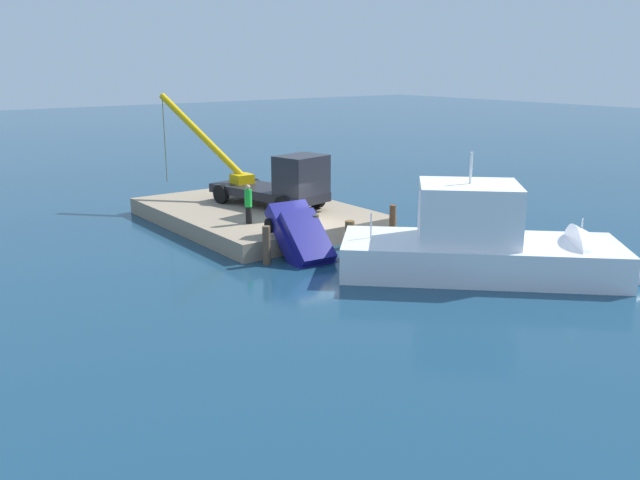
# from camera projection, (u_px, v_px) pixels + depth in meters

# --- Properties ---
(ground) EXTENTS (200.00, 200.00, 0.00)m
(ground) POSITION_uv_depth(u_px,v_px,m) (309.00, 241.00, 31.39)
(ground) COLOR navy
(dock) EXTENTS (12.18, 8.63, 0.82)m
(dock) POSITION_uv_depth(u_px,v_px,m) (255.00, 215.00, 34.99)
(dock) COLOR gray
(dock) RESTS_ON ground
(crane_truck) EXTENTS (10.90, 4.46, 5.55)m
(crane_truck) POSITION_uv_depth(u_px,v_px,m) (278.00, 181.00, 34.33)
(crane_truck) COLOR black
(crane_truck) RESTS_ON dock
(dock_worker) EXTENTS (0.34, 0.34, 1.83)m
(dock_worker) POSITION_uv_depth(u_px,v_px,m) (248.00, 204.00, 31.13)
(dock_worker) COLOR black
(dock_worker) RESTS_ON dock
(salvaged_car) EXTENTS (3.99, 2.30, 3.52)m
(salvaged_car) POSITION_uv_depth(u_px,v_px,m) (306.00, 246.00, 28.39)
(salvaged_car) COLOR navy
(salvaged_car) RESTS_ON ground
(moored_yacht) EXTENTS (11.42, 11.76, 6.55)m
(moored_yacht) POSITION_uv_depth(u_px,v_px,m) (521.00, 263.00, 26.23)
(moored_yacht) COLOR white
(moored_yacht) RESTS_ON ground
(piling_near) EXTENTS (0.33, 0.33, 1.61)m
(piling_near) POSITION_uv_depth(u_px,v_px,m) (266.00, 245.00, 27.71)
(piling_near) COLOR brown
(piling_near) RESTS_ON ground
(piling_mid) EXTENTS (0.37, 0.37, 1.78)m
(piling_mid) POSITION_uv_depth(u_px,v_px,m) (315.00, 235.00, 29.06)
(piling_mid) COLOR brown
(piling_mid) RESTS_ON ground
(piling_far) EXTENTS (0.43, 0.43, 1.24)m
(piling_far) POSITION_uv_depth(u_px,v_px,m) (350.00, 234.00, 30.20)
(piling_far) COLOR brown
(piling_far) RESTS_ON ground
(piling_end) EXTENTS (0.30, 0.30, 1.66)m
(piling_end) POSITION_uv_depth(u_px,v_px,m) (392.00, 222.00, 31.50)
(piling_end) COLOR brown
(piling_end) RESTS_ON ground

